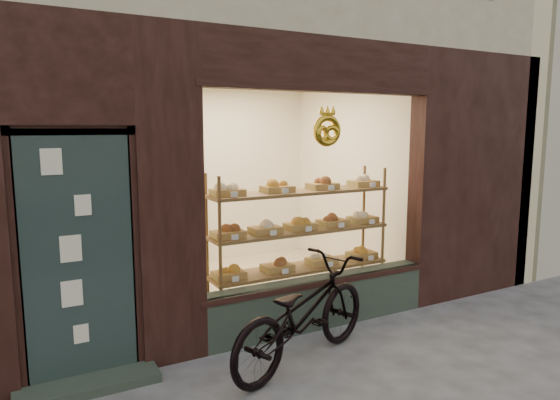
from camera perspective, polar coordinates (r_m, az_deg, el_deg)
display_shelf at (r=5.81m, az=2.31°, el=-4.79°), size 2.20×0.45×1.70m
bicycle at (r=4.72m, az=2.62°, el=-12.80°), size 1.96×1.25×0.97m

